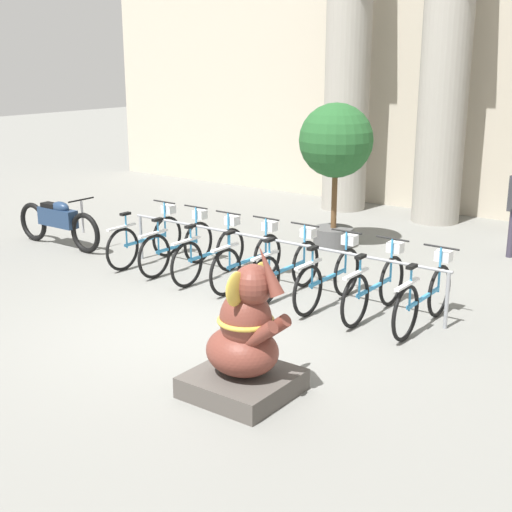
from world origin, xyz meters
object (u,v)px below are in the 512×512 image
object	(u,v)px
bicycle_0	(147,239)
bicycle_4	(287,268)
elephant_statue	(245,344)
bicycle_6	(375,286)
bicycle_3	(249,260)
bicycle_7	(425,297)
motorcycle	(58,221)
bicycle_2	(211,253)
potted_tree	(336,148)
bicycle_1	(178,245)
bicycle_5	(329,277)

from	to	relation	value
bicycle_0	bicycle_4	world-z (taller)	same
elephant_statue	bicycle_6	bearing A→B (deg)	90.18
bicycle_3	bicycle_4	xyz separation A→B (m)	(0.70, -0.00, 0.00)
bicycle_0	bicycle_6	size ratio (longest dim) A/B	1.00
bicycle_3	bicycle_7	size ratio (longest dim) A/B	1.00
bicycle_6	motorcycle	bearing A→B (deg)	-177.99
elephant_statue	bicycle_3	bearing A→B (deg)	126.47
bicycle_0	bicycle_2	distance (m)	1.40
bicycle_7	elephant_statue	bearing A→B (deg)	-103.72
elephant_statue	potted_tree	bearing A→B (deg)	112.00
bicycle_7	elephant_statue	distance (m)	2.92
bicycle_6	motorcycle	xyz separation A→B (m)	(-6.21, -0.22, 0.06)
bicycle_4	bicycle_0	bearing A→B (deg)	-179.78
bicycle_4	bicycle_7	xyz separation A→B (m)	(2.10, -0.02, 0.00)
bicycle_3	motorcycle	xyz separation A→B (m)	(-4.11, -0.22, 0.06)
bicycle_0	bicycle_1	distance (m)	0.70
bicycle_1	bicycle_5	world-z (taller)	same
bicycle_3	bicycle_4	bearing A→B (deg)	-0.17
bicycle_5	motorcycle	xyz separation A→B (m)	(-5.51, -0.21, 0.06)
bicycle_7	bicycle_4	bearing A→B (deg)	179.47
bicycle_7	motorcycle	xyz separation A→B (m)	(-6.91, -0.19, 0.06)
bicycle_0	motorcycle	xyz separation A→B (m)	(-2.01, -0.20, 0.06)
motorcycle	bicycle_1	bearing A→B (deg)	4.39
bicycle_4	bicycle_1	bearing A→B (deg)	-179.83
bicycle_0	bicycle_2	bearing A→B (deg)	-1.23
potted_tree	bicycle_5	bearing A→B (deg)	-60.54
bicycle_5	bicycle_7	size ratio (longest dim) A/B	1.00
bicycle_1	bicycle_4	bearing A→B (deg)	0.17
bicycle_3	bicycle_5	size ratio (longest dim) A/B	1.00
bicycle_0	bicycle_5	distance (m)	3.50
elephant_statue	motorcycle	size ratio (longest dim) A/B	0.75
elephant_statue	bicycle_5	bearing A→B (deg)	103.99
bicycle_3	elephant_statue	distance (m)	3.55
elephant_statue	motorcycle	bearing A→B (deg)	157.03
bicycle_2	bicycle_3	distance (m)	0.70
bicycle_7	bicycle_5	bearing A→B (deg)	179.44
bicycle_4	bicycle_6	distance (m)	1.40
bicycle_7	bicycle_2	bearing A→B (deg)	-179.65
bicycle_2	bicycle_4	xyz separation A→B (m)	(1.40, 0.04, 0.00)
bicycle_7	motorcycle	world-z (taller)	bicycle_7
bicycle_1	elephant_statue	world-z (taller)	elephant_statue
bicycle_3	elephant_statue	size ratio (longest dim) A/B	1.06
bicycle_1	elephant_statue	size ratio (longest dim) A/B	1.06
bicycle_6	motorcycle	size ratio (longest dim) A/B	0.80
bicycle_1	elephant_statue	distance (m)	4.52
bicycle_4	motorcycle	size ratio (longest dim) A/B	0.80
bicycle_1	potted_tree	distance (m)	3.31
bicycle_2	motorcycle	size ratio (longest dim) A/B	0.80
bicycle_3	elephant_statue	bearing A→B (deg)	-53.53
bicycle_1	bicycle_0	bearing A→B (deg)	-179.62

